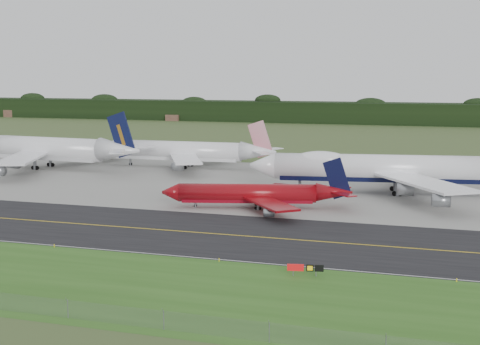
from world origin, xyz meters
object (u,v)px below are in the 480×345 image
Objects in this scene: jet_ba_747 at (390,169)px; jet_red_737 at (258,194)px; jet_star_tail at (186,152)px; jet_navy_gold at (42,149)px; taxiway_sign at (305,268)px.

jet_red_737 is (-25.19, -26.05, -2.89)m from jet_ba_747.
jet_navy_gold is at bearing -161.83° from jet_star_tail.
taxiway_sign is (-5.90, -70.59, -4.70)m from jet_ba_747.
jet_ba_747 is 36.35m from jet_red_737.
jet_red_737 is 0.58× the size of jet_navy_gold.
jet_navy_gold is at bearing 153.33° from jet_red_737.
jet_red_737 is 64.51m from jet_star_tail.
jet_navy_gold is at bearing 139.31° from taxiway_sign.
jet_red_737 is 48.57m from taxiway_sign.
jet_star_tail is at bearing 18.17° from jet_navy_gold.
jet_ba_747 is 1.23× the size of jet_star_tail.
jet_star_tail is at bearing 120.11° from taxiway_sign.
jet_ba_747 is 1.73× the size of jet_red_737.
jet_ba_747 is at bearing -23.18° from jet_star_tail.
jet_ba_747 is 1.01× the size of jet_navy_gold.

